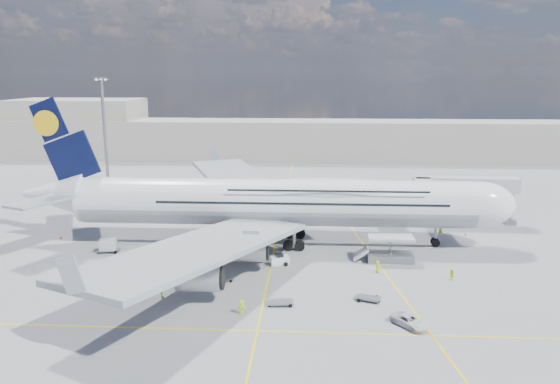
# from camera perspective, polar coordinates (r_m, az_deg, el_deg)

# --- Properties ---
(ground) EXTENTS (300.00, 300.00, 0.00)m
(ground) POSITION_cam_1_polar(r_m,az_deg,el_deg) (77.65, -0.94, -7.65)
(ground) COLOR gray
(ground) RESTS_ON ground
(taxi_line_main) EXTENTS (0.25, 220.00, 0.01)m
(taxi_line_main) POSITION_cam_1_polar(r_m,az_deg,el_deg) (77.65, -0.94, -7.65)
(taxi_line_main) COLOR yellow
(taxi_line_main) RESTS_ON ground
(taxi_line_cross) EXTENTS (120.00, 0.25, 0.01)m
(taxi_line_cross) POSITION_cam_1_polar(r_m,az_deg,el_deg) (59.34, -2.40, -14.31)
(taxi_line_cross) COLOR yellow
(taxi_line_cross) RESTS_ON ground
(taxi_line_diag) EXTENTS (14.16, 99.06, 0.01)m
(taxi_line_diag) POSITION_cam_1_polar(r_m,az_deg,el_deg) (87.33, 8.79, -5.49)
(taxi_line_diag) COLOR yellow
(taxi_line_diag) RESTS_ON ground
(airliner) EXTENTS (77.26, 79.15, 23.71)m
(airliner) POSITION_cam_1_polar(r_m,az_deg,el_deg) (85.21, -0.29, -0.99)
(airliner) COLOR white
(airliner) RESTS_ON ground
(jet_bridge) EXTENTS (18.80, 12.10, 8.50)m
(jet_bridge) POSITION_cam_1_polar(r_m,az_deg,el_deg) (98.77, 17.49, 0.29)
(jet_bridge) COLOR #B7B7BC
(jet_bridge) RESTS_ON ground
(cargo_loader) EXTENTS (8.53, 3.20, 3.67)m
(cargo_loader) POSITION_cam_1_polar(r_m,az_deg,el_deg) (80.58, 11.29, -6.20)
(cargo_loader) COLOR silver
(cargo_loader) RESTS_ON ground
(light_mast) EXTENTS (3.00, 0.70, 25.50)m
(light_mast) POSITION_cam_1_polar(r_m,az_deg,el_deg) (126.88, -17.82, 5.78)
(light_mast) COLOR gray
(light_mast) RESTS_ON ground
(terminal) EXTENTS (180.00, 16.00, 12.00)m
(terminal) POSITION_cam_1_polar(r_m,az_deg,el_deg) (169.06, 1.42, 5.45)
(terminal) COLOR #B2AD9E
(terminal) RESTS_ON ground
(hangar) EXTENTS (40.00, 22.00, 18.00)m
(hangar) POSITION_cam_1_polar(r_m,az_deg,el_deg) (189.28, -20.36, 6.35)
(hangar) COLOR #B2AD9E
(hangar) RESTS_ON ground
(tree_line) EXTENTS (160.00, 6.00, 8.00)m
(tree_line) POSITION_cam_1_polar(r_m,az_deg,el_deg) (216.68, 12.51, 6.18)
(tree_line) COLOR #193814
(tree_line) RESTS_ON ground
(dolly_row_a) EXTENTS (3.49, 2.11, 0.49)m
(dolly_row_a) POSITION_cam_1_polar(r_m,az_deg,el_deg) (75.20, -11.42, -8.29)
(dolly_row_a) COLOR gray
(dolly_row_a) RESTS_ON ground
(dolly_row_b) EXTENTS (2.89, 2.03, 0.38)m
(dolly_row_b) POSITION_cam_1_polar(r_m,az_deg,el_deg) (77.46, -17.28, -8.06)
(dolly_row_b) COLOR gray
(dolly_row_b) RESTS_ON ground
(dolly_row_c) EXTENTS (2.92, 1.88, 0.40)m
(dolly_row_c) POSITION_cam_1_polar(r_m,az_deg,el_deg) (72.45, -5.97, -8.98)
(dolly_row_c) COLOR gray
(dolly_row_c) RESTS_ON ground
(dolly_back) EXTENTS (3.51, 2.29, 2.06)m
(dolly_back) POSITION_cam_1_polar(r_m,az_deg,el_deg) (86.63, -17.52, -5.32)
(dolly_back) COLOR gray
(dolly_back) RESTS_ON ground
(dolly_nose_far) EXTENTS (3.22, 1.99, 0.45)m
(dolly_nose_far) POSITION_cam_1_polar(r_m,az_deg,el_deg) (65.11, 0.02, -11.43)
(dolly_nose_far) COLOR gray
(dolly_nose_far) RESTS_ON ground
(dolly_nose_near) EXTENTS (3.23, 2.42, 0.42)m
(dolly_nose_near) POSITION_cam_1_polar(r_m,az_deg,el_deg) (67.10, 9.16, -10.86)
(dolly_nose_near) COLOR gray
(dolly_nose_near) RESTS_ON ground
(baggage_tug) EXTENTS (2.88, 2.06, 1.64)m
(baggage_tug) POSITION_cam_1_polar(r_m,az_deg,el_deg) (77.52, -0.06, -7.12)
(baggage_tug) COLOR white
(baggage_tug) RESTS_ON ground
(catering_truck_inner) EXTENTS (7.73, 3.55, 4.48)m
(catering_truck_inner) POSITION_cam_1_polar(r_m,az_deg,el_deg) (106.33, -1.48, -0.90)
(catering_truck_inner) COLOR gray
(catering_truck_inner) RESTS_ON ground
(catering_truck_outer) EXTENTS (8.20, 6.22, 4.51)m
(catering_truck_outer) POSITION_cam_1_polar(r_m,az_deg,el_deg) (121.39, -3.88, 0.75)
(catering_truck_outer) COLOR gray
(catering_truck_outer) RESTS_ON ground
(service_van) EXTENTS (4.27, 4.62, 1.20)m
(service_van) POSITION_cam_1_polar(r_m,az_deg,el_deg) (61.62, 13.36, -12.98)
(service_van) COLOR silver
(service_van) RESTS_ON ground
(crew_nose) EXTENTS (0.77, 0.58, 1.90)m
(crew_nose) POSITION_cam_1_polar(r_m,az_deg,el_deg) (94.35, 16.45, -3.90)
(crew_nose) COLOR #BBF81A
(crew_nose) RESTS_ON ground
(crew_loader) EXTENTS (0.97, 0.95, 1.58)m
(crew_loader) POSITION_cam_1_polar(r_m,az_deg,el_deg) (75.34, 17.52, -8.27)
(crew_loader) COLOR #D3F019
(crew_loader) RESTS_ON ground
(crew_wing) EXTENTS (0.60, 1.09, 1.75)m
(crew_wing) POSITION_cam_1_polar(r_m,az_deg,el_deg) (68.36, -12.24, -10.05)
(crew_wing) COLOR #B5F419
(crew_wing) RESTS_ON ground
(crew_van) EXTENTS (0.62, 0.87, 1.68)m
(crew_van) POSITION_cam_1_polar(r_m,az_deg,el_deg) (75.82, 10.16, -7.69)
(crew_van) COLOR #D2F81A
(crew_van) RESTS_ON ground
(crew_tug) EXTENTS (1.18, 0.74, 1.75)m
(crew_tug) POSITION_cam_1_polar(r_m,az_deg,el_deg) (62.69, -4.03, -11.91)
(crew_tug) COLOR #BEFF1A
(crew_tug) RESTS_ON ground
(cone_nose) EXTENTS (0.42, 0.42, 0.53)m
(cone_nose) POSITION_cam_1_polar(r_m,az_deg,el_deg) (96.23, 18.83, -4.17)
(cone_nose) COLOR #FE3D0D
(cone_nose) RESTS_ON ground
(cone_wing_left_inner) EXTENTS (0.44, 0.44, 0.56)m
(cone_wing_left_inner) POSITION_cam_1_polar(r_m,az_deg,el_deg) (104.15, -5.81, -2.29)
(cone_wing_left_inner) COLOR #FE3D0D
(cone_wing_left_inner) RESTS_ON ground
(cone_wing_left_outer) EXTENTS (0.42, 0.42, 0.53)m
(cone_wing_left_outer) POSITION_cam_1_polar(r_m,az_deg,el_deg) (110.65, -8.24, -1.48)
(cone_wing_left_outer) COLOR #FE3D0D
(cone_wing_left_outer) RESTS_ON ground
(cone_wing_right_inner) EXTENTS (0.46, 0.46, 0.58)m
(cone_wing_right_inner) POSITION_cam_1_polar(r_m,az_deg,el_deg) (74.07, -10.44, -8.66)
(cone_wing_right_inner) COLOR #FE3D0D
(cone_wing_right_inner) RESTS_ON ground
(cone_wing_right_outer) EXTENTS (0.47, 0.47, 0.59)m
(cone_wing_right_outer) POSITION_cam_1_polar(r_m,az_deg,el_deg) (70.35, -8.03, -9.73)
(cone_wing_right_outer) COLOR #FE3D0D
(cone_wing_right_outer) RESTS_ON ground
(cone_tail) EXTENTS (0.39, 0.39, 0.49)m
(cone_tail) POSITION_cam_1_polar(r_m,az_deg,el_deg) (96.28, -21.92, -4.42)
(cone_tail) COLOR #FE3D0D
(cone_tail) RESTS_ON ground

